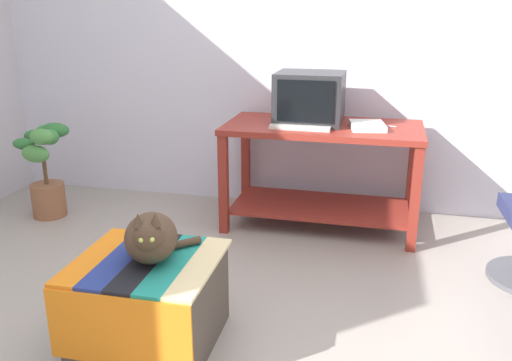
{
  "coord_description": "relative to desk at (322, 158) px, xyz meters",
  "views": [
    {
      "loc": [
        0.6,
        -1.98,
        1.5
      ],
      "look_at": [
        -0.04,
        0.85,
        0.55
      ],
      "focal_mm": 37.35,
      "sensor_mm": 36.0,
      "label": 1
    }
  ],
  "objects": [
    {
      "name": "potted_plant",
      "position": [
        -2.0,
        -0.27,
        -0.14
      ],
      "size": [
        0.37,
        0.32,
        0.69
      ],
      "color": "brown",
      "rests_on": "ground_plane"
    },
    {
      "name": "cat",
      "position": [
        -0.59,
        -1.59,
        0.03
      ],
      "size": [
        0.33,
        0.4,
        0.27
      ],
      "rotation": [
        0.0,
        0.0,
        0.33
      ],
      "color": "#473323",
      "rests_on": "ottoman_with_blanket"
    },
    {
      "name": "tv_monitor",
      "position": [
        -0.1,
        0.05,
        0.4
      ],
      "size": [
        0.46,
        0.41,
        0.35
      ],
      "rotation": [
        0.0,
        0.0,
        -0.02
      ],
      "color": "#28282B",
      "rests_on": "desk"
    },
    {
      "name": "ground_plane",
      "position": [
        -0.26,
        -1.6,
        -0.5
      ],
      "size": [
        14.0,
        14.0,
        0.0
      ],
      "primitive_type": "plane",
      "color": "#9E9389"
    },
    {
      "name": "desk",
      "position": [
        0.0,
        0.0,
        0.0
      ],
      "size": [
        1.35,
        0.7,
        0.73
      ],
      "rotation": [
        0.0,
        0.0,
        -0.02
      ],
      "color": "maroon",
      "rests_on": "ground_plane"
    },
    {
      "name": "back_wall",
      "position": [
        -0.26,
        0.45,
        0.8
      ],
      "size": [
        8.0,
        0.1,
        2.6
      ],
      "primitive_type": "cube",
      "color": "silver",
      "rests_on": "ground_plane"
    },
    {
      "name": "ottoman_with_blanket",
      "position": [
        -0.62,
        -1.59,
        -0.29
      ],
      "size": [
        0.63,
        0.61,
        0.42
      ],
      "color": "#4C4238",
      "rests_on": "ground_plane"
    },
    {
      "name": "book",
      "position": [
        0.3,
        -0.06,
        0.25
      ],
      "size": [
        0.26,
        0.3,
        0.04
      ],
      "primitive_type": "cube",
      "rotation": [
        0.0,
        0.0,
        0.17
      ],
      "color": "white",
      "rests_on": "desk"
    },
    {
      "name": "pen",
      "position": [
        0.42,
        0.05,
        0.24
      ],
      "size": [
        0.13,
        0.06,
        0.01
      ],
      "primitive_type": "cylinder",
      "rotation": [
        0.0,
        1.57,
        2.79
      ],
      "color": "#B7B7BC",
      "rests_on": "desk"
    },
    {
      "name": "keyboard",
      "position": [
        -0.13,
        -0.15,
        0.24
      ],
      "size": [
        0.4,
        0.16,
        0.02
      ],
      "primitive_type": "cube",
      "rotation": [
        0.0,
        0.0,
        -0.03
      ],
      "color": "beige",
      "rests_on": "desk"
    }
  ]
}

